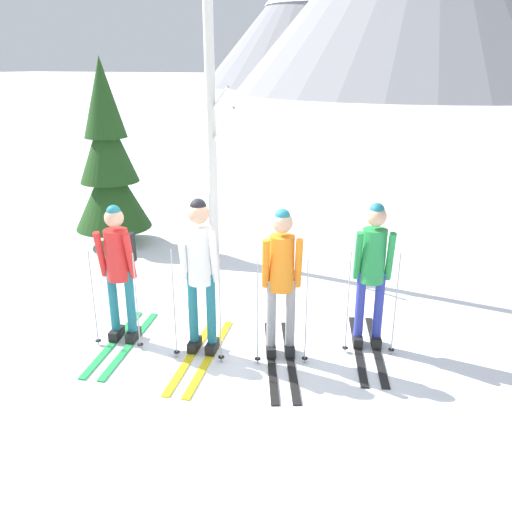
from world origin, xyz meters
TOP-DOWN VIEW (x-y plane):
  - ground_plane at (0.00, 0.00)m, footprint 400.00×400.00m
  - skier_in_red at (-1.26, -0.32)m, footprint 0.68×1.69m
  - skier_in_white at (-0.23, -0.21)m, footprint 0.64×1.79m
  - skier_in_orange at (0.65, 0.07)m, footprint 1.02×1.76m
  - skier_in_green at (1.53, 0.68)m, footprint 0.80×1.66m
  - pine_tree_near at (-3.72, 2.74)m, footprint 1.40×1.40m
  - birch_tree_tall at (-1.58, 2.74)m, footprint 0.67×0.42m

SIDE VIEW (x-z plane):
  - ground_plane at x=0.00m, z-range 0.00..0.00m
  - skier_in_red at x=-1.26m, z-range 0.11..1.84m
  - skier_in_orange at x=0.65m, z-range 0.09..1.87m
  - skier_in_green at x=1.53m, z-range 0.10..1.89m
  - skier_in_white at x=-0.23m, z-range 0.11..1.98m
  - pine_tree_near at x=-3.72m, z-range -0.14..3.23m
  - birch_tree_tall at x=-1.58m, z-range 0.01..4.45m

